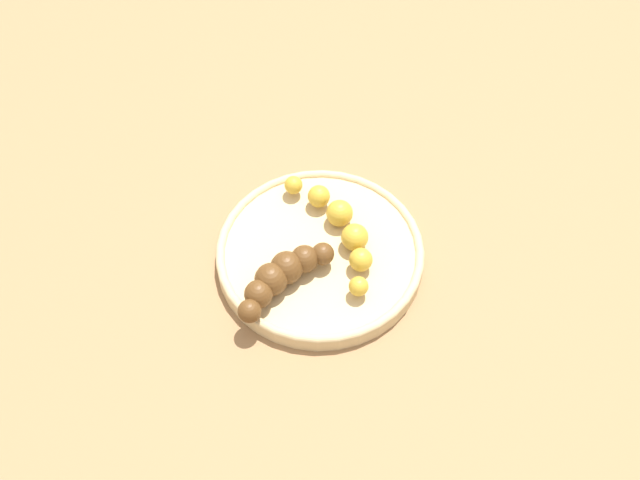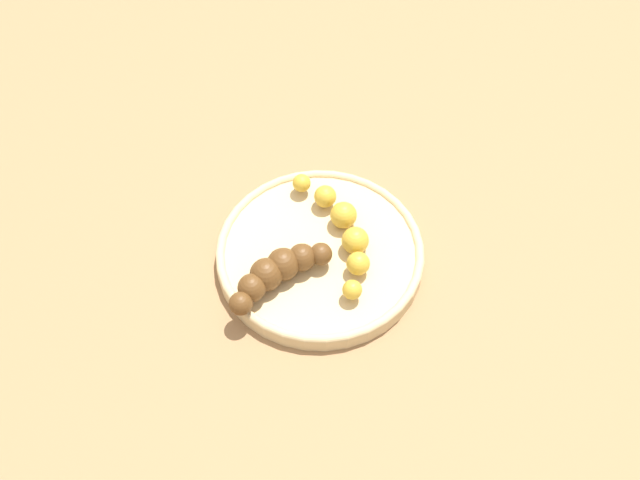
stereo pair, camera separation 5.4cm
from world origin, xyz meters
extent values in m
plane|color=#936D47|center=(0.00, 0.00, 0.00)|extent=(2.40, 2.40, 0.00)
cylinder|color=#D1B784|center=(0.00, 0.00, 0.01)|extent=(0.23, 0.23, 0.02)
torus|color=#D1B784|center=(0.00, 0.00, 0.02)|extent=(0.23, 0.23, 0.01)
sphere|color=gold|center=(-0.06, -0.03, 0.03)|extent=(0.02, 0.02, 0.02)
sphere|color=gold|center=(-0.03, -0.04, 0.03)|extent=(0.03, 0.03, 0.03)
sphere|color=gold|center=(0.00, -0.04, 0.03)|extent=(0.03, 0.03, 0.03)
sphere|color=gold|center=(0.04, -0.03, 0.03)|extent=(0.03, 0.03, 0.03)
sphere|color=gold|center=(0.06, -0.01, 0.03)|extent=(0.03, 0.03, 0.03)
sphere|color=gold|center=(0.09, 0.02, 0.03)|extent=(0.02, 0.02, 0.02)
sphere|color=#593819|center=(-0.02, 0.00, 0.04)|extent=(0.03, 0.03, 0.03)
sphere|color=#593819|center=(-0.02, 0.02, 0.04)|extent=(0.03, 0.03, 0.03)
sphere|color=#593819|center=(-0.03, 0.04, 0.04)|extent=(0.04, 0.04, 0.04)
sphere|color=#593819|center=(-0.04, 0.06, 0.04)|extent=(0.04, 0.04, 0.04)
sphere|color=#593819|center=(-0.06, 0.07, 0.04)|extent=(0.03, 0.03, 0.03)
sphere|color=#593819|center=(-0.08, 0.09, 0.04)|extent=(0.03, 0.03, 0.03)
camera|label=1|loc=(-0.47, 0.08, 0.70)|focal=41.50mm
camera|label=2|loc=(-0.47, 0.02, 0.70)|focal=41.50mm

